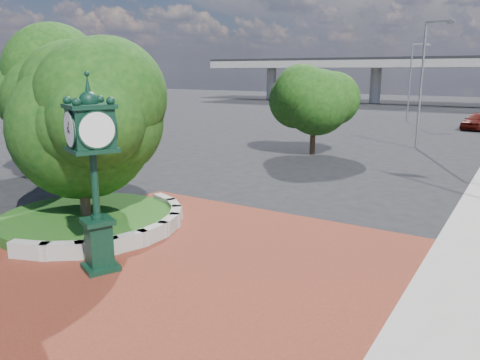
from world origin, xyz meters
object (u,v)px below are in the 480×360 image
post_clock (94,168)px  street_lamp_far (412,77)px  parked_car (477,121)px  street_lamp_near (425,76)px

post_clock → street_lamp_far: size_ratio=0.65×
parked_car → street_lamp_near: size_ratio=0.55×
street_lamp_near → post_clock: bearing=-96.6°
post_clock → parked_car: bearing=82.5°
parked_car → street_lamp_far: street_lamp_far is taller
parked_car → street_lamp_near: street_lamp_near is taller
post_clock → parked_car: (5.37, 41.04, -2.13)m
post_clock → street_lamp_far: 44.57m
parked_car → street_lamp_far: 8.74m
street_lamp_far → street_lamp_near: bearing=-75.4°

